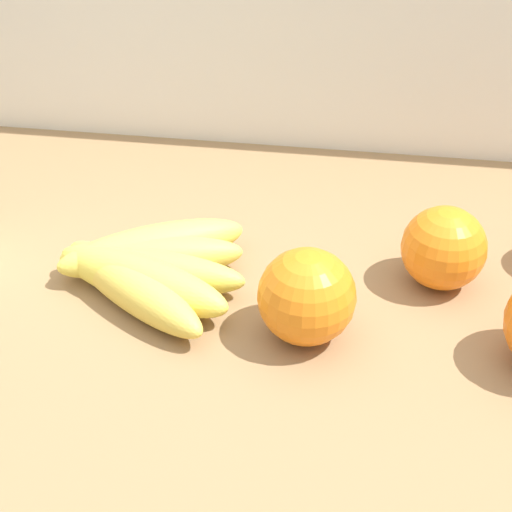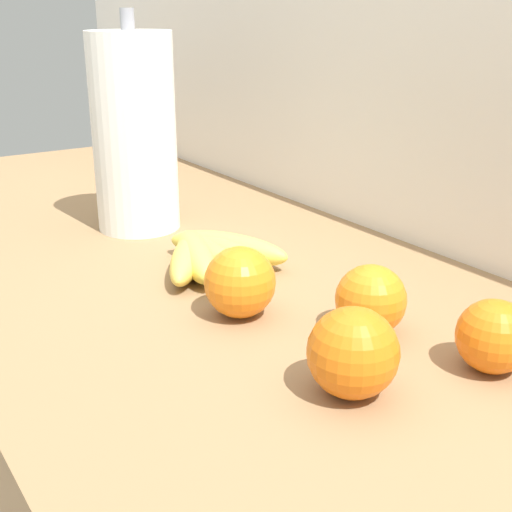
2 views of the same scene
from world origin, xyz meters
name	(u,v)px [view 2 (image 2 of 2)]	position (x,y,z in m)	size (l,w,h in m)	color
wall_back	(408,389)	(0.00, 0.34, 0.65)	(2.31, 0.06, 1.30)	silver
banana_bunch	(209,253)	(-0.07, 0.02, 0.93)	(0.18, 0.19, 0.04)	#E6C34C
orange_back_left	(371,300)	(0.19, 0.07, 0.94)	(0.07, 0.07, 0.07)	orange
orange_back_right	(240,282)	(0.07, -0.03, 0.95)	(0.08, 0.08, 0.08)	orange
orange_front	(353,353)	(0.27, -0.03, 0.95)	(0.08, 0.08, 0.08)	orange
orange_far_right	(494,336)	(0.31, 0.11, 0.94)	(0.07, 0.07, 0.07)	orange
paper_towel_roll	(134,133)	(-0.29, 0.02, 1.05)	(0.13, 0.13, 0.32)	white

